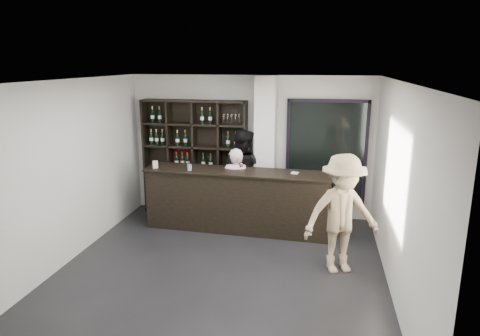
% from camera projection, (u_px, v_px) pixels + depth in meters
% --- Properties ---
extents(floor, '(5.00, 5.50, 0.01)m').
position_uv_depth(floor, '(220.00, 272.00, 6.62)').
color(floor, black).
rests_on(floor, ground).
extents(wine_shelf, '(2.20, 0.35, 2.40)m').
position_uv_depth(wine_shelf, '(195.00, 158.00, 8.98)').
color(wine_shelf, black).
rests_on(wine_shelf, floor).
extents(structural_column, '(0.40, 0.40, 2.90)m').
position_uv_depth(structural_column, '(265.00, 149.00, 8.55)').
color(structural_column, silver).
rests_on(structural_column, floor).
extents(glass_panel, '(1.60, 0.08, 2.10)m').
position_uv_depth(glass_panel, '(326.00, 152.00, 8.55)').
color(glass_panel, black).
rests_on(glass_panel, floor).
extents(tasting_counter, '(3.55, 0.73, 1.17)m').
position_uv_depth(tasting_counter, '(238.00, 200.00, 8.15)').
color(tasting_counter, black).
rests_on(tasting_counter, floor).
extents(taster_pink, '(0.60, 0.43, 1.56)m').
position_uv_depth(taster_pink, '(236.00, 187.00, 8.31)').
color(taster_pink, '#FFC9D8').
rests_on(taster_pink, floor).
extents(taster_black, '(1.11, 1.00, 1.86)m').
position_uv_depth(taster_black, '(242.00, 174.00, 8.69)').
color(taster_black, black).
rests_on(taster_black, floor).
extents(customer, '(1.37, 1.08, 1.85)m').
position_uv_depth(customer, '(342.00, 214.00, 6.44)').
color(customer, '#99815F').
rests_on(customer, floor).
extents(wine_glass, '(0.08, 0.08, 0.18)m').
position_uv_depth(wine_glass, '(241.00, 166.00, 7.96)').
color(wine_glass, white).
rests_on(wine_glass, tasting_counter).
extents(spit_cup, '(0.09, 0.09, 0.12)m').
position_uv_depth(spit_cup, '(190.00, 167.00, 8.02)').
color(spit_cup, silver).
rests_on(spit_cup, tasting_counter).
extents(napkin_stack, '(0.14, 0.14, 0.02)m').
position_uv_depth(napkin_stack, '(295.00, 173.00, 7.82)').
color(napkin_stack, white).
rests_on(napkin_stack, tasting_counter).
extents(card_stand, '(0.11, 0.08, 0.14)m').
position_uv_depth(card_stand, '(155.00, 165.00, 8.19)').
color(card_stand, white).
rests_on(card_stand, tasting_counter).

